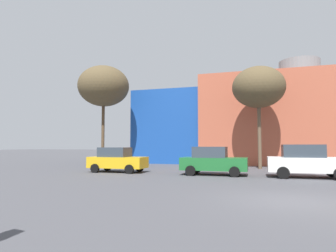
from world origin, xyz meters
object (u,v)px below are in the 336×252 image
(parked_car_2, at_px, (306,161))
(bare_tree_1, at_px, (259,88))
(parked_car_1, at_px, (213,161))
(bare_tree_0, at_px, (104,86))
(parked_car_0, at_px, (117,160))

(parked_car_2, distance_m, bare_tree_1, 8.41)
(parked_car_2, relative_size, bare_tree_1, 0.54)
(parked_car_2, bearing_deg, parked_car_1, -180.00)
(bare_tree_0, bearing_deg, parked_car_0, -52.91)
(parked_car_1, xyz_separation_m, parked_car_2, (5.35, 0.00, 0.07))
(bare_tree_1, bearing_deg, bare_tree_0, 179.46)
(parked_car_1, height_order, bare_tree_1, bare_tree_1)
(bare_tree_1, bearing_deg, parked_car_2, -66.84)
(bare_tree_0, bearing_deg, bare_tree_1, -0.54)
(parked_car_1, relative_size, bare_tree_1, 0.50)
(bare_tree_0, bearing_deg, parked_car_1, -28.18)
(parked_car_2, height_order, bare_tree_0, bare_tree_0)
(parked_car_1, bearing_deg, bare_tree_0, 151.82)
(parked_car_0, xyz_separation_m, parked_car_2, (11.98, -0.00, 0.09))
(parked_car_2, xyz_separation_m, bare_tree_0, (-16.49, 5.97, 6.47))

